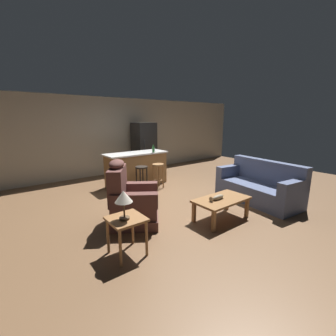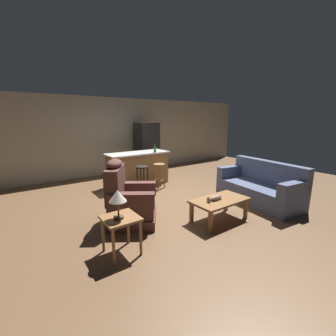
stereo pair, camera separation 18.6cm
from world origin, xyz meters
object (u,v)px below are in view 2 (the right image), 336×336
object	(u,v)px
coffee_table	(220,202)
end_table	(121,224)
fish_figurine	(215,198)
couch	(260,188)
bottle_tall_green	(155,149)
bar_stool_right	(159,171)
table_lamp	(118,197)
recliner_near_lamp	(128,201)
kitchen_island	(138,168)
bar_stool_left	(142,174)
refrigerator	(147,148)

from	to	relation	value
coffee_table	end_table	bearing A→B (deg)	177.81
coffee_table	fish_figurine	world-z (taller)	fish_figurine
fish_figurine	couch	size ratio (longest dim) A/B	0.17
bottle_tall_green	bar_stool_right	bearing A→B (deg)	-104.81
end_table	bar_stool_right	xyz separation A→B (m)	(2.18, 2.31, 0.01)
couch	bottle_tall_green	world-z (taller)	bottle_tall_green
table_lamp	bar_stool_right	xyz separation A→B (m)	(2.22, 2.34, -0.40)
recliner_near_lamp	kitchen_island	size ratio (longest dim) A/B	0.67
coffee_table	fish_figurine	size ratio (longest dim) A/B	3.24
fish_figurine	recliner_near_lamp	size ratio (longest dim) A/B	0.28
table_lamp	bottle_tall_green	size ratio (longest dim) A/B	1.82
fish_figurine	couch	xyz separation A→B (m)	(1.63, 0.11, -0.12)
table_lamp	kitchen_island	distance (m)	3.54
bottle_tall_green	coffee_table	bearing A→B (deg)	-96.37
fish_figurine	table_lamp	distance (m)	1.92
table_lamp	end_table	bearing A→B (deg)	34.51
bar_stool_left	bottle_tall_green	distance (m)	0.92
kitchen_island	end_table	bearing A→B (deg)	-122.25
bar_stool_left	refrigerator	bearing A→B (deg)	56.28
bar_stool_left	kitchen_island	bearing A→B (deg)	71.47
fish_figurine	bar_stool_right	xyz separation A→B (m)	(0.34, 2.38, 0.01)
table_lamp	refrigerator	distance (m)	5.08
kitchen_island	bottle_tall_green	size ratio (longest dim) A/B	8.00
bar_stool_left	coffee_table	bearing A→B (deg)	-82.27
bar_stool_right	kitchen_island	bearing A→B (deg)	117.18
table_lamp	recliner_near_lamp	bearing A→B (deg)	57.37
fish_figurine	end_table	xyz separation A→B (m)	(-1.84, 0.07, -0.00)
bar_stool_right	fish_figurine	bearing A→B (deg)	-98.04
recliner_near_lamp	refrigerator	distance (m)	4.05
coffee_table	refrigerator	size ratio (longest dim) A/B	0.62
refrigerator	recliner_near_lamp	bearing A→B (deg)	-125.45
refrigerator	bottle_tall_green	world-z (taller)	refrigerator
bar_stool_right	bottle_tall_green	size ratio (longest dim) A/B	3.02
table_lamp	bar_stool_left	distance (m)	2.90
recliner_near_lamp	refrigerator	size ratio (longest dim) A/B	0.68
coffee_table	couch	size ratio (longest dim) A/B	0.55
couch	bar_stool_right	bearing A→B (deg)	-53.25
end_table	kitchen_island	size ratio (longest dim) A/B	0.31
fish_figurine	bar_stool_left	size ratio (longest dim) A/B	0.50
end_table	table_lamp	size ratio (longest dim) A/B	1.37
bar_stool_right	refrigerator	world-z (taller)	refrigerator
kitchen_island	coffee_table	bearing A→B (deg)	-87.86
bottle_tall_green	kitchen_island	bearing A→B (deg)	147.33
bar_stool_left	bar_stool_right	xyz separation A→B (m)	(0.53, 0.00, 0.00)
end_table	bottle_tall_green	xyz separation A→B (m)	(2.27, 2.67, 0.57)
coffee_table	end_table	world-z (taller)	end_table
fish_figurine	end_table	size ratio (longest dim) A/B	0.61
table_lamp	bottle_tall_green	world-z (taller)	bottle_tall_green
coffee_table	fish_figurine	xyz separation A→B (m)	(-0.13, 0.01, 0.10)
coffee_table	end_table	xyz separation A→B (m)	(-1.97, 0.08, 0.10)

